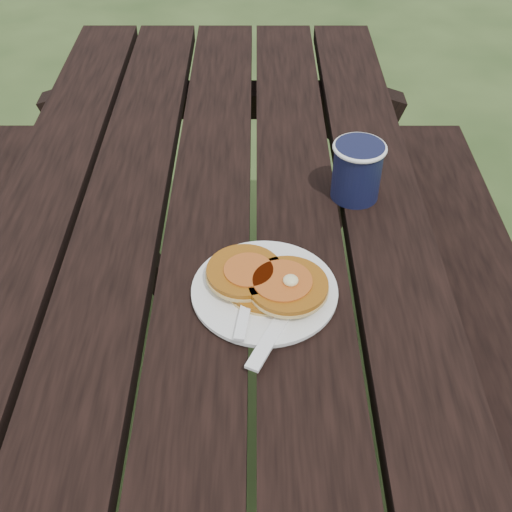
{
  "coord_description": "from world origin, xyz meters",
  "views": [
    {
      "loc": [
        0.08,
        -0.76,
        1.43
      ],
      "look_at": [
        0.08,
        -0.06,
        0.8
      ],
      "focal_mm": 45.0,
      "sensor_mm": 36.0,
      "label": 1
    }
  ],
  "objects_px": {
    "pancake_stack": "(267,281)",
    "coffee_cup": "(357,168)",
    "picnic_table": "(215,397)",
    "plate": "(265,291)"
  },
  "relations": [
    {
      "from": "pancake_stack",
      "to": "coffee_cup",
      "type": "bearing_deg",
      "value": 57.0
    },
    {
      "from": "picnic_table",
      "to": "plate",
      "type": "height_order",
      "value": "plate"
    },
    {
      "from": "picnic_table",
      "to": "coffee_cup",
      "type": "relative_size",
      "value": 17.5
    },
    {
      "from": "picnic_table",
      "to": "pancake_stack",
      "type": "bearing_deg",
      "value": -41.74
    },
    {
      "from": "coffee_cup",
      "to": "plate",
      "type": "bearing_deg",
      "value": -123.34
    },
    {
      "from": "plate",
      "to": "pancake_stack",
      "type": "xyz_separation_m",
      "value": [
        0.0,
        0.0,
        0.02
      ]
    },
    {
      "from": "plate",
      "to": "coffee_cup",
      "type": "height_order",
      "value": "coffee_cup"
    },
    {
      "from": "plate",
      "to": "pancake_stack",
      "type": "height_order",
      "value": "pancake_stack"
    },
    {
      "from": "picnic_table",
      "to": "plate",
      "type": "bearing_deg",
      "value": -43.62
    },
    {
      "from": "picnic_table",
      "to": "plate",
      "type": "distance_m",
      "value": 0.41
    }
  ]
}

